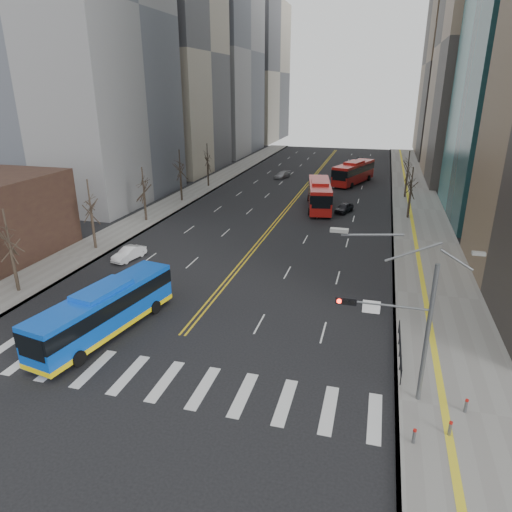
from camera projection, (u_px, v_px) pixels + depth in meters
The scene contains 17 objects.
ground at pixel (147, 378), 26.72m from camera, with size 220.00×220.00×0.00m, color black.
sidewalk_right at pixel (417, 209), 63.02m from camera, with size 7.00×130.00×0.15m, color gray.
sidewalk_left at pixel (189, 195), 71.43m from camera, with size 5.00×130.00×0.15m, color gray.
crosswalk at pixel (147, 378), 26.71m from camera, with size 26.70×4.00×0.01m.
centerline at pixel (304, 188), 76.41m from camera, with size 0.55×100.00×0.01m.
office_towers at pixel (323, 38), 80.22m from camera, with size 83.00×134.00×58.00m.
signal_mast at pixel (400, 318), 23.42m from camera, with size 5.37×0.37×9.39m.
pedestrian_railing at pixel (400, 347), 28.31m from camera, with size 0.06×6.06×1.02m.
bollards at pixel (444, 423), 22.35m from camera, with size 2.87×3.17×0.78m.
street_trees at pixel (223, 180), 58.01m from camera, with size 35.20×47.20×7.60m.
blue_bus at pixel (105, 309), 30.96m from camera, with size 4.55×12.11×3.45m.
red_bus_near at pixel (319, 193), 63.13m from camera, with size 4.93×12.62×3.88m.
red_bus_far at pixel (354, 171), 79.19m from camera, with size 6.59×12.57×3.87m.
car_white at pixel (129, 253), 44.72m from camera, with size 1.34×3.84×1.27m, color silver.
car_dark_mid at pixel (344, 208), 61.48m from camera, with size 1.50×3.74×1.27m, color black.
car_silver at pixel (282, 175), 84.56m from camera, with size 1.67×4.11×1.19m, color #949499.
car_dark_far at pixel (361, 160), 101.84m from camera, with size 1.97×4.28×1.19m, color black.
Camera 1 is at (12.13, -20.04, 16.04)m, focal length 32.00 mm.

